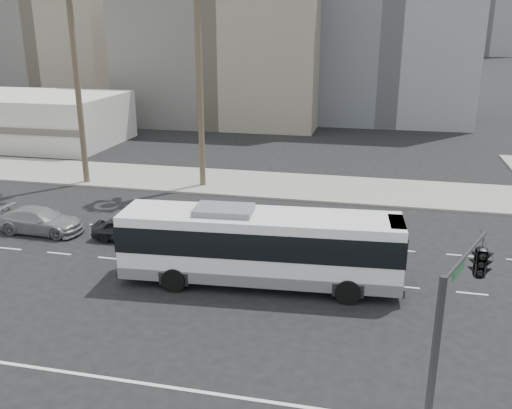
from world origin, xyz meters
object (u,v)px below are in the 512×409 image
(traffic_signal, at_px, (476,272))
(car_b, at_px, (41,220))
(city_bus, at_px, (260,245))
(car_a, at_px, (127,229))

(traffic_signal, bearing_deg, car_b, 172.69)
(city_bus, relative_size, car_a, 3.39)
(city_bus, distance_m, car_b, 14.59)
(city_bus, height_order, car_a, city_bus)
(city_bus, xyz_separation_m, traffic_signal, (7.82, -8.85, 3.46))
(car_b, bearing_deg, city_bus, -103.37)
(car_a, bearing_deg, traffic_signal, -128.15)
(city_bus, xyz_separation_m, car_a, (-8.55, 3.68, -1.30))
(car_a, distance_m, car_b, 5.50)
(car_b, bearing_deg, car_a, -89.08)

